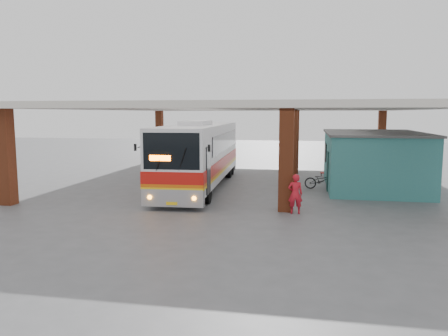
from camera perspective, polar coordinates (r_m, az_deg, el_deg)
ground at (r=22.15m, az=0.60°, el=-3.61°), size 90.00×90.00×0.00m
brick_columns at (r=26.60m, az=5.54°, el=2.90°), size 20.10×21.60×4.35m
canopy_roof at (r=28.12m, az=3.98°, el=7.89°), size 21.00×23.00×0.30m
shop_building at (r=25.81m, az=18.85°, el=1.05°), size 5.20×8.20×3.11m
coach_bus at (r=24.49m, az=-3.17°, el=1.82°), size 3.39×13.00×3.75m
motorcycle at (r=24.49m, az=12.66°, el=-1.58°), size 1.90×0.77×0.98m
pedestrian at (r=18.31m, az=9.29°, el=-3.36°), size 0.65×0.47×1.66m
red_chair at (r=29.59m, az=13.11°, el=-0.33°), size 0.47×0.47×0.81m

